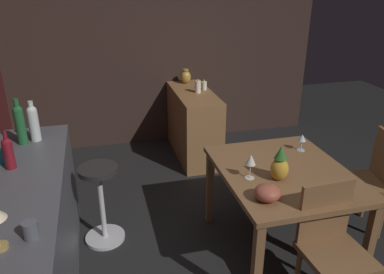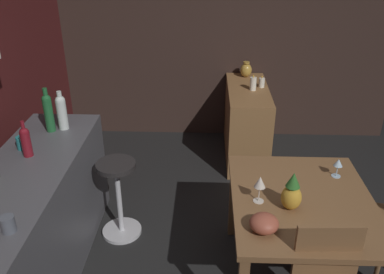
% 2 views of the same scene
% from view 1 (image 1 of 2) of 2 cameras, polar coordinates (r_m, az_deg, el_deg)
% --- Properties ---
extents(ground_plane, '(9.00, 9.00, 0.00)m').
position_cam_1_polar(ground_plane, '(3.29, 7.13, -17.18)').
color(ground_plane, black).
extents(wall_side_right, '(0.10, 4.40, 2.60)m').
position_cam_1_polar(wall_side_right, '(4.97, -6.44, 13.63)').
color(wall_side_right, '#33231E').
rests_on(wall_side_right, ground_plane).
extents(dining_table, '(1.15, 0.95, 0.74)m').
position_cam_1_polar(dining_table, '(3.05, 13.45, -6.35)').
color(dining_table, brown).
rests_on(dining_table, ground_plane).
extents(kitchen_counter, '(2.10, 0.60, 0.90)m').
position_cam_1_polar(kitchen_counter, '(2.86, -23.79, -14.90)').
color(kitchen_counter, '#4C4C51').
rests_on(kitchen_counter, ground_plane).
extents(sideboard_cabinet, '(1.10, 0.44, 0.82)m').
position_cam_1_polar(sideboard_cabinet, '(4.70, 0.25, 1.94)').
color(sideboard_cabinet, olive).
rests_on(sideboard_cabinet, ground_plane).
extents(chair_near_window, '(0.42, 0.42, 0.91)m').
position_cam_1_polar(chair_near_window, '(2.72, 20.06, -14.89)').
color(chair_near_window, brown).
rests_on(chair_near_window, ground_plane).
extents(chair_by_doorway, '(0.47, 0.47, 0.91)m').
position_cam_1_polar(chair_by_doorway, '(3.63, 24.81, -5.55)').
color(chair_by_doorway, brown).
rests_on(chair_by_doorway, ground_plane).
extents(bar_stool, '(0.34, 0.34, 0.70)m').
position_cam_1_polar(bar_stool, '(3.31, -13.32, -9.42)').
color(bar_stool, '#262323').
rests_on(bar_stool, ground_plane).
extents(wine_glass_left, '(0.07, 0.07, 0.14)m').
position_cam_1_polar(wine_glass_left, '(3.33, 16.07, -0.25)').
color(wine_glass_left, silver).
rests_on(wine_glass_left, dining_table).
extents(wine_glass_right, '(0.08, 0.08, 0.19)m').
position_cam_1_polar(wine_glass_right, '(2.78, 8.73, -3.47)').
color(wine_glass_right, silver).
rests_on(wine_glass_right, dining_table).
extents(pineapple_centerpiece, '(0.13, 0.13, 0.27)m').
position_cam_1_polar(pineapple_centerpiece, '(2.82, 12.93, -4.13)').
color(pineapple_centerpiece, gold).
rests_on(pineapple_centerpiece, dining_table).
extents(fruit_bowl, '(0.18, 0.18, 0.11)m').
position_cam_1_polar(fruit_bowl, '(2.59, 11.16, -8.14)').
color(fruit_bowl, '#9E4C38').
rests_on(fruit_bowl, dining_table).
extents(wine_bottle_green, '(0.07, 0.07, 0.37)m').
position_cam_1_polar(wine_bottle_green, '(3.19, -24.27, 1.95)').
color(wine_bottle_green, '#1E592D').
rests_on(wine_bottle_green, kitchen_counter).
extents(wine_bottle_clear, '(0.08, 0.08, 0.32)m').
position_cam_1_polar(wine_bottle_clear, '(3.23, -22.54, 2.14)').
color(wine_bottle_clear, silver).
rests_on(wine_bottle_clear, kitchen_counter).
extents(wine_bottle_ruby, '(0.07, 0.07, 0.27)m').
position_cam_1_polar(wine_bottle_ruby, '(2.84, -25.68, -2.01)').
color(wine_bottle_ruby, maroon).
rests_on(wine_bottle_ruby, kitchen_counter).
extents(cup_slate, '(0.11, 0.08, 0.09)m').
position_cam_1_polar(cup_slate, '(2.12, -22.91, -12.60)').
color(cup_slate, '#515660').
rests_on(cup_slate, kitchen_counter).
extents(cup_teal, '(0.11, 0.08, 0.10)m').
position_cam_1_polar(cup_teal, '(2.98, -26.70, -2.60)').
color(cup_teal, teal).
rests_on(cup_teal, kitchen_counter).
extents(pillar_candle_tall, '(0.07, 0.07, 0.17)m').
position_cam_1_polar(pillar_candle_tall, '(4.52, 0.90, 7.48)').
color(pillar_candle_tall, white).
rests_on(pillar_candle_tall, sideboard_cabinet).
extents(pillar_candle_short, '(0.06, 0.06, 0.13)m').
position_cam_1_polar(pillar_candle_short, '(4.65, 1.82, 7.66)').
color(pillar_candle_short, white).
rests_on(pillar_candle_short, sideboard_cabinet).
extents(vase_brass, '(0.13, 0.13, 0.18)m').
position_cam_1_polar(vase_brass, '(4.92, -0.95, 8.96)').
color(vase_brass, '#B78C38').
rests_on(vase_brass, sideboard_cabinet).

